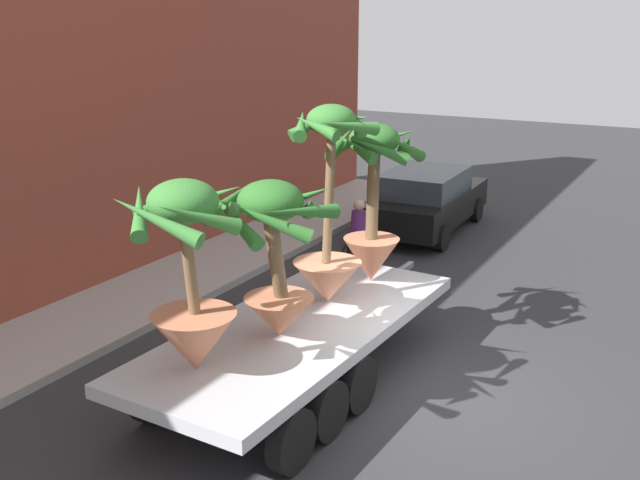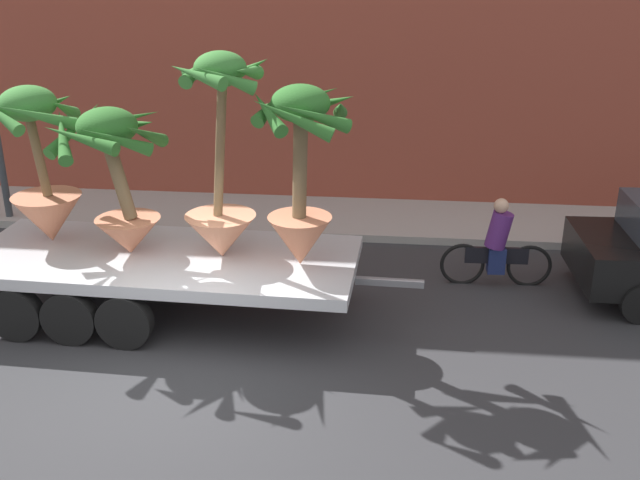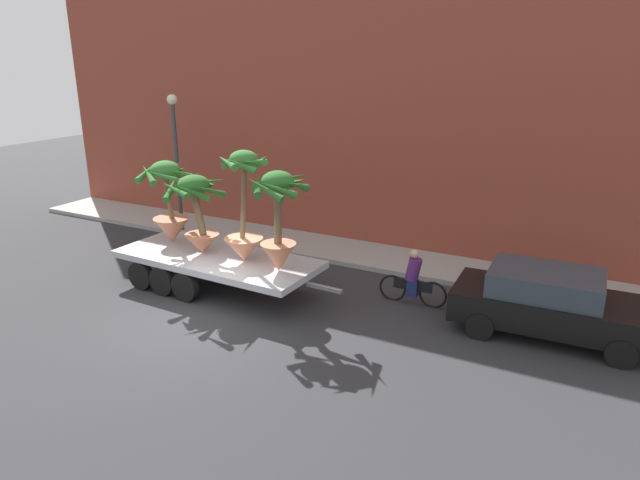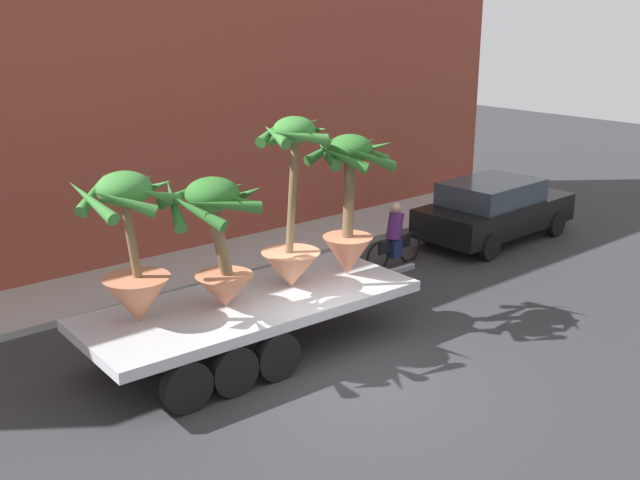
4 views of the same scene
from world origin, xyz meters
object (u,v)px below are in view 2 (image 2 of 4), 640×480
object	(u,v)px
cyclist	(497,247)
potted_palm_middle	(301,176)
flatbed_trailer	(148,267)
potted_palm_rear	(40,172)
potted_palm_extra	(116,175)
potted_palm_front	(221,175)

from	to	relation	value
cyclist	potted_palm_middle	bearing A→B (deg)	-150.06
flatbed_trailer	potted_palm_rear	world-z (taller)	potted_palm_rear
potted_palm_rear	potted_palm_middle	distance (m)	4.08
potted_palm_middle	cyclist	bearing A→B (deg)	29.94
potted_palm_middle	potted_palm_extra	size ratio (longest dim) A/B	1.18
potted_palm_rear	potted_palm_middle	world-z (taller)	potted_palm_middle
flatbed_trailer	potted_palm_rear	distance (m)	2.17
potted_palm_rear	potted_palm_front	world-z (taller)	potted_palm_front
potted_palm_front	flatbed_trailer	bearing A→B (deg)	-179.04
potted_palm_rear	potted_palm_front	distance (m)	2.89
cyclist	potted_palm_extra	bearing A→B (deg)	-164.54
potted_palm_middle	cyclist	size ratio (longest dim) A/B	1.42
potted_palm_rear	potted_palm_extra	world-z (taller)	potted_palm_rear
potted_palm_middle	cyclist	world-z (taller)	potted_palm_middle
potted_palm_middle	potted_palm_front	xyz separation A→B (m)	(-1.18, 0.18, -0.08)
flatbed_trailer	potted_palm_extra	xyz separation A→B (m)	(-0.35, -0.01, 1.44)
potted_palm_middle	potted_palm_extra	world-z (taller)	potted_palm_middle
potted_palm_front	potted_palm_rear	bearing A→B (deg)	173.67
potted_palm_front	cyclist	xyz separation A→B (m)	(4.20, 1.56, -1.58)
potted_palm_front	potted_palm_extra	bearing A→B (deg)	-179.06
potted_palm_rear	potted_palm_middle	bearing A→B (deg)	-6.97
potted_palm_middle	potted_palm_front	size ratio (longest dim) A/B	0.87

